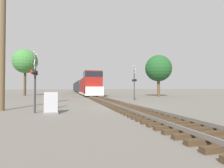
{
  "coord_description": "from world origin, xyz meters",
  "views": [
    {
      "loc": [
        -4.49,
        -14.1,
        1.61
      ],
      "look_at": [
        0.41,
        4.87,
        2.05
      ],
      "focal_mm": 28.0,
      "sensor_mm": 36.0,
      "label": 1
    }
  ],
  "objects_px": {
    "tree_mid_background": "(25,61)",
    "tree_far_right": "(158,68)",
    "crossing_signal_far": "(134,81)",
    "utility_pole": "(3,45)",
    "relay_cabinet": "(51,103)",
    "freight_train": "(81,87)",
    "crossing_signal_near": "(35,76)"
  },
  "relations": [
    {
      "from": "freight_train",
      "to": "tree_mid_background",
      "type": "bearing_deg",
      "value": -125.65
    },
    {
      "from": "crossing_signal_near",
      "to": "utility_pole",
      "type": "relative_size",
      "value": 0.43
    },
    {
      "from": "tree_far_right",
      "to": "crossing_signal_near",
      "type": "bearing_deg",
      "value": -136.93
    },
    {
      "from": "crossing_signal_near",
      "to": "tree_far_right",
      "type": "xyz_separation_m",
      "value": [
        18.78,
        17.56,
        2.94
      ]
    },
    {
      "from": "crossing_signal_near",
      "to": "tree_mid_background",
      "type": "xyz_separation_m",
      "value": [
        -6.55,
        27.99,
        4.83
      ]
    },
    {
      "from": "crossing_signal_near",
      "to": "utility_pole",
      "type": "distance_m",
      "value": 3.82
    },
    {
      "from": "relay_cabinet",
      "to": "tree_far_right",
      "type": "xyz_separation_m",
      "value": [
        17.7,
        18.24,
        4.64
      ]
    },
    {
      "from": "tree_far_right",
      "to": "relay_cabinet",
      "type": "bearing_deg",
      "value": -134.13
    },
    {
      "from": "relay_cabinet",
      "to": "utility_pole",
      "type": "height_order",
      "value": "utility_pole"
    },
    {
      "from": "freight_train",
      "to": "tree_far_right",
      "type": "height_order",
      "value": "tree_far_right"
    },
    {
      "from": "freight_train",
      "to": "tree_far_right",
      "type": "relative_size",
      "value": 7.83
    },
    {
      "from": "freight_train",
      "to": "crossing_signal_near",
      "type": "bearing_deg",
      "value": -98.03
    },
    {
      "from": "freight_train",
      "to": "tree_far_right",
      "type": "xyz_separation_m",
      "value": [
        12.26,
        -28.65,
        3.35
      ]
    },
    {
      "from": "crossing_signal_near",
      "to": "tree_far_right",
      "type": "distance_m",
      "value": 25.88
    },
    {
      "from": "freight_train",
      "to": "utility_pole",
      "type": "distance_m",
      "value": 45.36
    },
    {
      "from": "relay_cabinet",
      "to": "utility_pole",
      "type": "xyz_separation_m",
      "value": [
        -3.53,
        2.51,
        4.0
      ]
    },
    {
      "from": "freight_train",
      "to": "crossing_signal_far",
      "type": "distance_m",
      "value": 37.45
    },
    {
      "from": "utility_pole",
      "to": "tree_mid_background",
      "type": "xyz_separation_m",
      "value": [
        -4.1,
        26.16,
        2.53
      ]
    },
    {
      "from": "relay_cabinet",
      "to": "utility_pole",
      "type": "relative_size",
      "value": 0.15
    },
    {
      "from": "crossing_signal_far",
      "to": "utility_pole",
      "type": "height_order",
      "value": "utility_pole"
    },
    {
      "from": "tree_far_right",
      "to": "tree_mid_background",
      "type": "xyz_separation_m",
      "value": [
        -25.33,
        10.43,
        1.89
      ]
    },
    {
      "from": "utility_pole",
      "to": "crossing_signal_far",
      "type": "bearing_deg",
      "value": 28.94
    },
    {
      "from": "tree_mid_background",
      "to": "crossing_signal_near",
      "type": "bearing_deg",
      "value": -76.83
    },
    {
      "from": "freight_train",
      "to": "tree_mid_background",
      "type": "xyz_separation_m",
      "value": [
        -13.07,
        -18.22,
        5.23
      ]
    },
    {
      "from": "tree_mid_background",
      "to": "tree_far_right",
      "type": "bearing_deg",
      "value": -22.38
    },
    {
      "from": "freight_train",
      "to": "crossing_signal_near",
      "type": "relative_size",
      "value": 15.62
    },
    {
      "from": "freight_train",
      "to": "tree_far_right",
      "type": "distance_m",
      "value": 31.34
    },
    {
      "from": "crossing_signal_near",
      "to": "tree_far_right",
      "type": "bearing_deg",
      "value": 132.91
    },
    {
      "from": "crossing_signal_near",
      "to": "tree_mid_background",
      "type": "bearing_deg",
      "value": -166.99
    },
    {
      "from": "crossing_signal_near",
      "to": "tree_mid_background",
      "type": "height_order",
      "value": "tree_mid_background"
    },
    {
      "from": "relay_cabinet",
      "to": "utility_pole",
      "type": "distance_m",
      "value": 5.89
    },
    {
      "from": "crossing_signal_far",
      "to": "utility_pole",
      "type": "distance_m",
      "value": 14.91
    }
  ]
}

